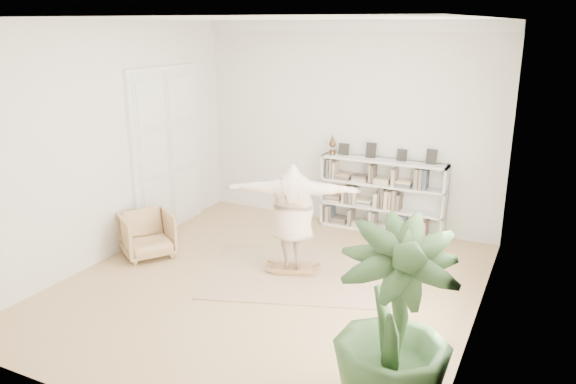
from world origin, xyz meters
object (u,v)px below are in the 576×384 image
Objects in this scene: bookshelf at (382,196)px; armchair at (147,235)px; houseplant at (394,326)px; rocker_board at (293,268)px; person at (293,214)px.

bookshelf reaches higher than armchair.
rocker_board is at bearing 131.68° from houseplant.
rocker_board is at bearing -105.25° from bookshelf.
houseplant is at bearing -67.59° from rocker_board.
bookshelf is 1.14× the size of person.
person is (0.00, -0.00, 0.85)m from rocker_board.
rocker_board is 0.33× the size of person.
bookshelf is 2.86× the size of armchair.
person is (2.35, 0.41, 0.58)m from armchair.
rocker_board is 0.85m from person.
armchair is 2.40m from rocker_board.
bookshelf is 2.40m from person.
rocker_board is 3.40m from houseplant.
person is 1.01× the size of houseplant.
rocker_board is at bearing -102.14° from person.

